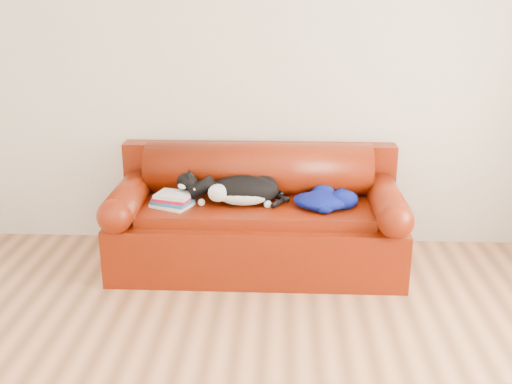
{
  "coord_description": "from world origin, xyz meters",
  "views": [
    {
      "loc": [
        0.26,
        -2.62,
        1.97
      ],
      "look_at": [
        0.07,
        1.35,
        0.63
      ],
      "focal_mm": 42.0,
      "sensor_mm": 36.0,
      "label": 1
    }
  ],
  "objects_px": {
    "blanket": "(325,199)",
    "cat": "(243,191)",
    "sofa_base": "(257,236)",
    "book_stack": "(173,200)"
  },
  "relations": [
    {
      "from": "book_stack",
      "to": "cat",
      "type": "relative_size",
      "value": 0.44
    },
    {
      "from": "book_stack",
      "to": "sofa_base",
      "type": "bearing_deg",
      "value": 10.66
    },
    {
      "from": "book_stack",
      "to": "cat",
      "type": "distance_m",
      "value": 0.5
    },
    {
      "from": "cat",
      "to": "blanket",
      "type": "height_order",
      "value": "cat"
    },
    {
      "from": "blanket",
      "to": "sofa_base",
      "type": "bearing_deg",
      "value": 171.09
    },
    {
      "from": "sofa_base",
      "to": "cat",
      "type": "height_order",
      "value": "cat"
    },
    {
      "from": "sofa_base",
      "to": "blanket",
      "type": "xyz_separation_m",
      "value": [
        0.49,
        -0.08,
        0.32
      ]
    },
    {
      "from": "sofa_base",
      "to": "cat",
      "type": "xyz_separation_m",
      "value": [
        -0.1,
        -0.04,
        0.36
      ]
    },
    {
      "from": "blanket",
      "to": "cat",
      "type": "bearing_deg",
      "value": 176.79
    },
    {
      "from": "sofa_base",
      "to": "book_stack",
      "type": "height_order",
      "value": "book_stack"
    }
  ]
}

